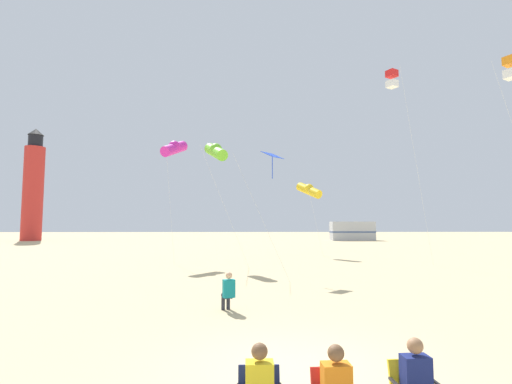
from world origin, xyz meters
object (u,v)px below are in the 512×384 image
(kite_tube_lime, at_px, (216,151))
(kite_tube_gold, at_px, (309,190))
(lighthouse_distant, at_px, (33,188))
(kite_tube_magenta, at_px, (174,148))
(kite_flyer_standing, at_px, (228,290))
(rv_van_silver, at_px, (352,231))
(kite_box_scarlet, at_px, (392,79))
(kite_box_orange, at_px, (511,68))
(kite_diamond_blue, at_px, (272,159))

(kite_tube_lime, bearing_deg, kite_tube_gold, 45.11)
(lighthouse_distant, bearing_deg, kite_tube_magenta, -49.35)
(kite_flyer_standing, xyz_separation_m, rv_van_silver, (16.38, 44.51, 0.78))
(kite_tube_lime, distance_m, kite_box_scarlet, 12.47)
(kite_box_orange, bearing_deg, kite_tube_gold, 126.06)
(kite_tube_gold, distance_m, kite_tube_lime, 9.94)
(kite_tube_gold, height_order, rv_van_silver, kite_tube_gold)
(kite_tube_magenta, bearing_deg, kite_diamond_blue, -44.92)
(kite_tube_magenta, bearing_deg, kite_flyer_standing, -72.19)
(kite_box_scarlet, relative_size, lighthouse_distant, 0.75)
(kite_tube_magenta, height_order, kite_box_orange, kite_box_orange)
(kite_flyer_standing, xyz_separation_m, kite_box_orange, (13.99, 6.76, 9.85))
(kite_flyer_standing, relative_size, kite_box_orange, 0.10)
(kite_flyer_standing, height_order, kite_tube_magenta, kite_tube_magenta)
(kite_box_scarlet, relative_size, kite_tube_magenta, 1.52)
(kite_tube_magenta, xyz_separation_m, lighthouse_distant, (-27.02, 31.47, 0.26))
(kite_box_orange, xyz_separation_m, lighthouse_distant, (-45.30, 38.06, -2.63))
(kite_flyer_standing, bearing_deg, lighthouse_distant, -73.55)
(kite_diamond_blue, bearing_deg, kite_box_scarlet, 30.83)
(kite_tube_magenta, distance_m, lighthouse_distant, 41.47)
(kite_tube_gold, xyz_separation_m, kite_box_scarlet, (4.51, -6.17, 6.74))
(kite_diamond_blue, xyz_separation_m, kite_box_scarlet, (8.25, 4.92, 6.17))
(kite_tube_gold, bearing_deg, kite_diamond_blue, -108.61)
(kite_diamond_blue, height_order, lighthouse_distant, lighthouse_distant)
(kite_tube_gold, height_order, kite_box_orange, kite_box_orange)
(kite_diamond_blue, relative_size, kite_tube_gold, 1.05)
(kite_box_scarlet, relative_size, rv_van_silver, 1.95)
(kite_tube_lime, relative_size, kite_tube_magenta, 0.93)
(kite_tube_lime, xyz_separation_m, kite_box_scarlet, (11.42, 0.76, 4.97))
(kite_box_scarlet, distance_m, kite_tube_magenta, 15.04)
(kite_box_scarlet, distance_m, rv_van_silver, 34.58)
(kite_flyer_standing, height_order, kite_tube_lime, kite_tube_lime)
(kite_flyer_standing, distance_m, kite_tube_magenta, 15.67)
(kite_tube_gold, bearing_deg, kite_box_scarlet, -53.80)
(kite_box_orange, distance_m, rv_van_silver, 38.90)
(kite_box_scarlet, relative_size, kite_box_orange, 1.14)
(kite_tube_gold, xyz_separation_m, kite_box_orange, (8.45, -11.61, 5.22))
(kite_tube_gold, bearing_deg, kite_tube_magenta, -152.97)
(kite_tube_lime, relative_size, kite_box_orange, 0.70)
(lighthouse_distant, bearing_deg, kite_tube_gold, -35.68)
(kite_flyer_standing, height_order, rv_van_silver, rv_van_silver)
(lighthouse_distant, relative_size, rv_van_silver, 2.60)
(kite_tube_lime, xyz_separation_m, rv_van_silver, (17.75, 33.06, -5.62))
(kite_diamond_blue, bearing_deg, kite_tube_magenta, 135.08)
(lighthouse_distant, distance_m, rv_van_silver, 48.13)
(kite_diamond_blue, distance_m, kite_tube_magenta, 8.78)
(kite_tube_lime, bearing_deg, rv_van_silver, 61.77)
(kite_box_orange, relative_size, rv_van_silver, 1.71)
(kite_flyer_standing, relative_size, kite_diamond_blue, 0.19)
(kite_flyer_standing, bearing_deg, kite_tube_lime, -101.67)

